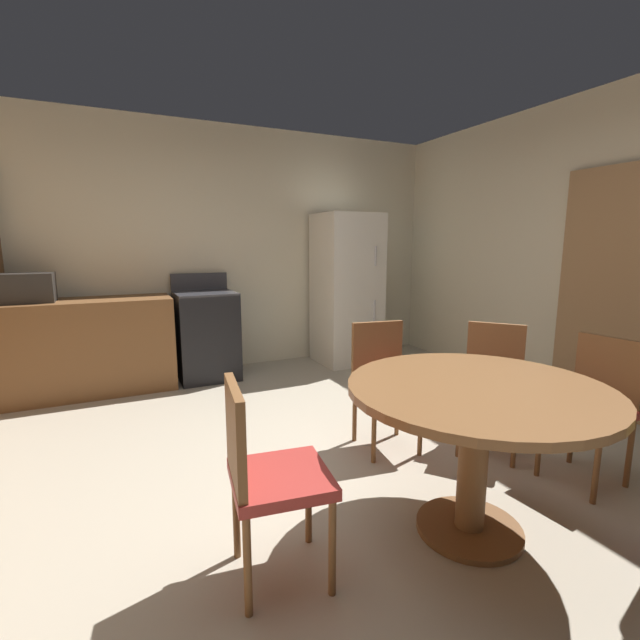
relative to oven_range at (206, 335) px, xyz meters
The scene contains 13 objects.
ground_plane 2.53m from the oven_range, 83.62° to the right, with size 14.00×14.00×0.00m, color #A89E89.
wall_back 1.01m from the oven_range, 55.10° to the left, with size 5.55×0.12×2.70m, color beige.
wall_right 3.84m from the oven_range, 37.77° to the right, with size 0.12×5.37×2.70m, color beige.
kitchen_counter 1.28m from the oven_range, behind, with size 1.85×0.60×0.90m, color brown.
oven_range is the anchor object (origin of this frame).
refrigerator 1.71m from the oven_range, ahead, with size 0.68×0.68×1.76m.
microwave 1.65m from the oven_range, behind, with size 0.44×0.32×0.26m, color #2D2B28.
door_panelled 3.75m from the oven_range, 39.72° to the right, with size 0.05×0.84×2.04m, color #9E754C.
dining_table 3.23m from the oven_range, 78.26° to the right, with size 1.22×1.22×0.76m.
chair_northeast 2.90m from the oven_range, 60.03° to the right, with size 0.56×0.56×0.87m.
chair_west 3.04m from the oven_range, 96.71° to the right, with size 0.45×0.45×0.87m.
chair_east 3.51m from the oven_range, 61.50° to the right, with size 0.43×0.43×0.87m.
chair_north 2.29m from the oven_range, 69.48° to the right, with size 0.45×0.45×0.87m.
Camera 1 is at (-1.14, -2.16, 1.41)m, focal length 24.69 mm.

